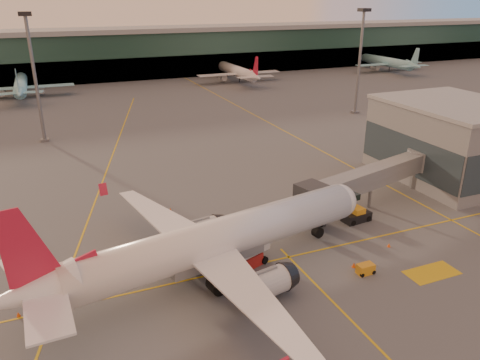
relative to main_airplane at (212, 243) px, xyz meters
name	(u,v)px	position (x,y,z in m)	size (l,w,h in m)	color
ground	(269,290)	(4.57, -4.65, -4.15)	(600.00, 600.00, 0.00)	#4C4F54
taxi_markings	(124,165)	(-2.75, 39.84, -4.14)	(100.12, 173.00, 0.01)	gold
terminal	(96,54)	(4.57, 137.14, 4.61)	(400.00, 20.00, 17.60)	#19382D
gate_building	(452,141)	(46.50, 13.28, 2.14)	(18.40, 22.40, 12.60)	slate
mast_west_near	(34,69)	(-15.43, 61.35, 10.71)	(2.40, 2.40, 25.60)	slate
mast_east_near	(360,54)	(59.57, 57.35, 10.71)	(2.40, 2.40, 25.60)	slate
distant_aircraft_row	(37,96)	(-16.43, 113.35, -4.15)	(290.00, 34.00, 13.00)	#84CBDD
main_airplane	(212,243)	(0.00, 0.00, 0.00)	(42.11, 38.22, 12.77)	white
jet_bridge	(378,176)	(28.24, 8.68, 0.21)	(27.34, 9.96, 6.18)	slate
catering_truck	(245,246)	(4.07, 0.58, -1.62)	(6.23, 4.28, 4.45)	red
gpu_cart	(366,269)	(15.69, -5.93, -3.60)	(1.97, 1.17, 1.13)	orange
pushback_tug	(357,215)	(22.48, 5.18, -3.35)	(4.00, 2.43, 1.96)	black
cone_nose	(389,245)	(21.95, -2.20, -3.91)	(0.39, 0.39, 0.49)	#EB530C
cone_tail	(18,314)	(-19.33, 0.69, -3.92)	(0.38, 0.38, 0.48)	#EB530C
cone_wing_left	(170,210)	(0.03, 17.87, -3.90)	(0.40, 0.40, 0.51)	#EB530C
cone_fwd	(354,265)	(15.29, -4.39, -3.86)	(0.47, 0.47, 0.60)	#EB530C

